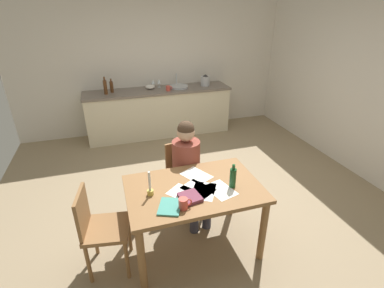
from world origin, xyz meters
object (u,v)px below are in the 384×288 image
at_px(stovetop_kettle, 205,81).
at_px(wine_glass_near_sink, 159,82).
at_px(coffee_mug, 184,204).
at_px(person_seated, 189,165).
at_px(book_cookery, 190,197).
at_px(bottle_vinegar, 112,87).
at_px(chair_side_empty, 100,227).
at_px(candlestick, 150,189).
at_px(chair_at_table, 184,174).
at_px(wine_glass_by_kettle, 153,82).
at_px(sink_unit, 179,86).
at_px(bottle_oil, 105,87).
at_px(dining_table, 194,196).
at_px(book_magazine, 170,207).
at_px(mixing_bowl, 150,87).
at_px(teacup_on_counter, 168,88).
at_px(wine_bottle_on_table, 233,178).

distance_m(stovetop_kettle, wine_glass_near_sink, 0.90).
distance_m(coffee_mug, wine_glass_near_sink, 3.52).
relative_size(person_seated, book_cookery, 6.21).
relative_size(coffee_mug, bottle_vinegar, 0.48).
height_order(chair_side_empty, candlestick, candlestick).
xyz_separation_m(chair_at_table, bottle_vinegar, (-0.65, 2.43, 0.53)).
bearing_deg(wine_glass_by_kettle, sink_unit, -17.45).
distance_m(person_seated, bottle_oil, 2.62).
bearing_deg(dining_table, bottle_oil, 102.80).
bearing_deg(book_cookery, sink_unit, 67.42).
bearing_deg(bottle_oil, stovetop_kettle, 1.60).
xyz_separation_m(book_magazine, bottle_oil, (-0.39, 3.22, 0.28)).
relative_size(chair_at_table, sink_unit, 2.38).
xyz_separation_m(coffee_mug, book_cookery, (0.09, 0.11, -0.03)).
xyz_separation_m(wine_glass_near_sink, wine_glass_by_kettle, (-0.11, 0.00, 0.00)).
distance_m(mixing_bowl, stovetop_kettle, 1.08).
relative_size(bottle_oil, teacup_on_counter, 2.60).
height_order(candlestick, teacup_on_counter, teacup_on_counter).
xyz_separation_m(chair_side_empty, wine_glass_by_kettle, (1.11, 3.20, 0.52)).
bearing_deg(coffee_mug, book_cookery, 50.29).
bearing_deg(mixing_bowl, book_cookery, -93.84).
distance_m(sink_unit, wine_glass_near_sink, 0.39).
distance_m(sink_unit, bottle_oil, 1.36).
relative_size(stovetop_kettle, wine_glass_near_sink, 1.43).
bearing_deg(book_cookery, bottle_vinegar, 89.13).
height_order(bottle_oil, teacup_on_counter, bottle_oil).
height_order(person_seated, mixing_bowl, person_seated).
bearing_deg(chair_side_empty, book_cookery, -11.35).
distance_m(chair_side_empty, wine_bottle_on_table, 1.32).
height_order(book_magazine, book_cookery, book_cookery).
relative_size(chair_at_table, candlestick, 3.50).
bearing_deg(book_cookery, wine_bottle_on_table, -1.12).
distance_m(candlestick, book_magazine, 0.27).
relative_size(book_cookery, wine_bottle_on_table, 0.79).
bearing_deg(coffee_mug, chair_at_table, 74.16).
height_order(book_magazine, sink_unit, sink_unit).
bearing_deg(teacup_on_counter, stovetop_kettle, 10.90).
bearing_deg(bottle_vinegar, mixing_bowl, 2.49).
bearing_deg(sink_unit, wine_bottle_on_table, -95.70).
distance_m(dining_table, chair_at_table, 0.69).
bearing_deg(wine_glass_near_sink, wine_bottle_on_table, -89.37).
bearing_deg(book_magazine, chair_side_empty, -177.72).
bearing_deg(book_magazine, bottle_oil, 119.38).
distance_m(bottle_oil, stovetop_kettle, 1.89).
xyz_separation_m(bottle_oil, teacup_on_counter, (1.11, -0.10, -0.09)).
height_order(chair_at_table, bottle_oil, bottle_oil).
relative_size(wine_glass_near_sink, teacup_on_counter, 1.30).
relative_size(chair_at_table, person_seated, 0.72).
bearing_deg(candlestick, wine_bottle_on_table, -7.76).
xyz_separation_m(coffee_mug, sink_unit, (0.85, 3.33, 0.13)).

